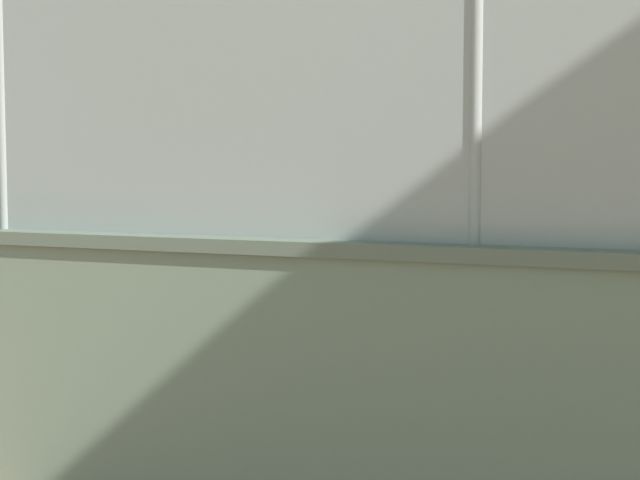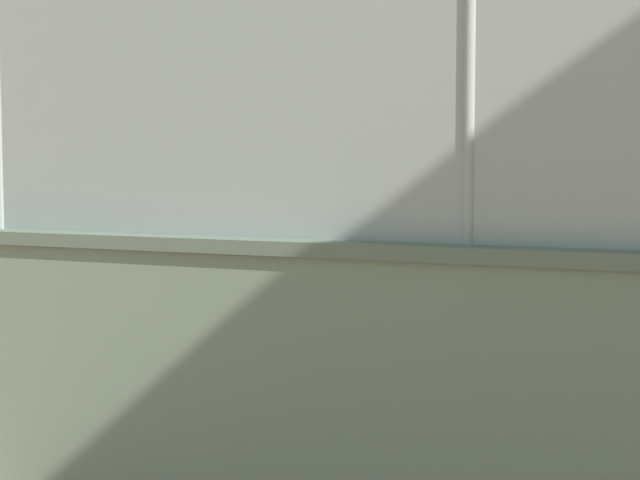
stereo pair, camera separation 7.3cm
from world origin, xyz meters
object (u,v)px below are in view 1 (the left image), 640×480
player_foreground_swinging (566,261)px  sports_ball (490,225)px  player_near_wall_returning (474,241)px  courtside_bench (33,344)px

player_foreground_swinging → sports_ball: (0.66, 1.15, 0.48)m
player_near_wall_returning → courtside_bench: player_near_wall_returning is taller
player_foreground_swinging → player_near_wall_returning: bearing=-50.9°
player_near_wall_returning → courtside_bench: size_ratio=1.03×
sports_ball → courtside_bench: (3.35, 3.67, -0.95)m
player_foreground_swinging → sports_ball: 1.41m
player_near_wall_returning → courtside_bench: (2.40, 6.80, -0.51)m
player_near_wall_returning → sports_ball: (-0.95, 3.13, 0.45)m
player_foreground_swinging → courtside_bench: (4.02, 4.82, -0.47)m
player_foreground_swinging → sports_ball: player_foreground_swinging is taller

